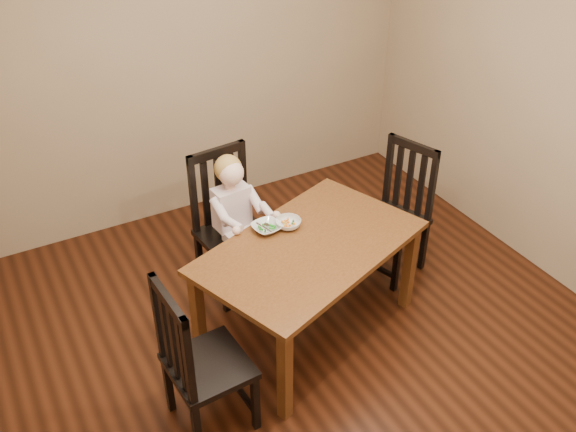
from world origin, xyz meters
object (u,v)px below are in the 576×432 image
dining_table (310,255)px  bowl_peas (267,228)px  chair_child (230,226)px  chair_right (397,212)px  bowl_veg (288,223)px  chair_left (199,362)px  toddler (233,212)px

dining_table → bowl_peas: (-0.17, 0.27, 0.11)m
chair_child → chair_right: bearing=154.9°
chair_right → bowl_veg: (-0.95, -0.07, 0.26)m
chair_left → bowl_peas: (0.76, 0.65, 0.25)m
chair_left → bowl_peas: size_ratio=5.57×
chair_right → bowl_peas: bearing=73.8°
toddler → dining_table: bearing=103.5°
dining_table → chair_right: size_ratio=1.61×
bowl_peas → bowl_veg: 0.14m
bowl_peas → bowl_veg: bowl_veg is taller
dining_table → chair_child: chair_child is taller
chair_left → bowl_peas: 1.03m
chair_child → toddler: chair_child is taller
dining_table → bowl_peas: bowl_peas is taller
chair_child → chair_left: (-0.68, -1.09, -0.02)m
chair_left → bowl_veg: 1.12m
chair_child → bowl_veg: chair_child is taller
chair_left → bowl_peas: bearing=127.4°
chair_left → toddler: size_ratio=1.82×
toddler → chair_right: bearing=157.2°
chair_child → bowl_veg: (0.21, -0.47, 0.23)m
dining_table → toddler: bearing=109.5°
chair_right → bowl_veg: chair_right is taller
toddler → chair_left: bearing=50.3°
chair_left → toddler: (0.69, 1.04, 0.16)m
dining_table → bowl_veg: bowl_veg is taller
dining_table → toddler: (-0.23, 0.65, 0.02)m
chair_child → bowl_peas: (0.07, -0.44, 0.23)m
chair_right → toddler: (-1.16, 0.35, 0.17)m
toddler → bowl_veg: size_ratio=3.35×
chair_right → bowl_peas: size_ratio=5.50×
bowl_peas → bowl_veg: size_ratio=1.10×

